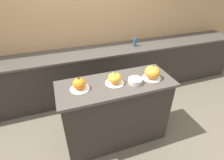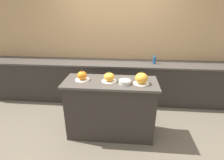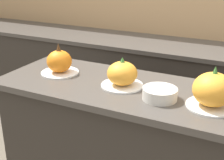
# 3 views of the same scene
# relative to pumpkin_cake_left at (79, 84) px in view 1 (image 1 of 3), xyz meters

# --- Properties ---
(ground_plane) EXTENTS (12.00, 12.00, 0.00)m
(ground_plane) POSITION_rel_pumpkin_cake_left_xyz_m (0.43, -0.02, -1.01)
(ground_plane) COLOR #665B4C
(wall_back) EXTENTS (8.00, 0.06, 2.50)m
(wall_back) POSITION_rel_pumpkin_cake_left_xyz_m (0.43, 1.48, 0.24)
(wall_back) COLOR tan
(wall_back) RESTS_ON ground_plane
(kitchen_island) EXTENTS (1.41, 0.56, 0.94)m
(kitchen_island) POSITION_rel_pumpkin_cake_left_xyz_m (0.43, -0.02, -0.53)
(kitchen_island) COLOR #2D2823
(kitchen_island) RESTS_ON ground_plane
(back_counter) EXTENTS (6.00, 0.60, 0.88)m
(back_counter) POSITION_rel_pumpkin_cake_left_xyz_m (0.43, 1.15, -0.57)
(back_counter) COLOR #2D2823
(back_counter) RESTS_ON ground_plane
(pumpkin_cake_left) EXTENTS (0.22, 0.22, 0.18)m
(pumpkin_cake_left) POSITION_rel_pumpkin_cake_left_xyz_m (0.00, 0.00, 0.00)
(pumpkin_cake_left) COLOR white
(pumpkin_cake_left) RESTS_ON kitchen_island
(pumpkin_cake_center) EXTENTS (0.23, 0.23, 0.16)m
(pumpkin_cake_center) POSITION_rel_pumpkin_cake_left_xyz_m (0.41, -0.02, -0.00)
(pumpkin_cake_center) COLOR white
(pumpkin_cake_center) RESTS_ON kitchen_island
(pumpkin_cake_right) EXTENTS (0.23, 0.23, 0.20)m
(pumpkin_cake_right) POSITION_rel_pumpkin_cake_left_xyz_m (0.88, -0.06, 0.01)
(pumpkin_cake_right) COLOR white
(pumpkin_cake_right) RESTS_ON kitchen_island
(bottle_tall) EXTENTS (0.06, 0.06, 0.20)m
(bottle_tall) POSITION_rel_pumpkin_cake_left_xyz_m (1.23, 1.13, -0.03)
(bottle_tall) COLOR #235184
(bottle_tall) RESTS_ON back_counter
(mixing_bowl) EXTENTS (0.17, 0.17, 0.06)m
(mixing_bowl) POSITION_rel_pumpkin_cake_left_xyz_m (0.64, -0.09, -0.04)
(mixing_bowl) COLOR beige
(mixing_bowl) RESTS_ON kitchen_island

